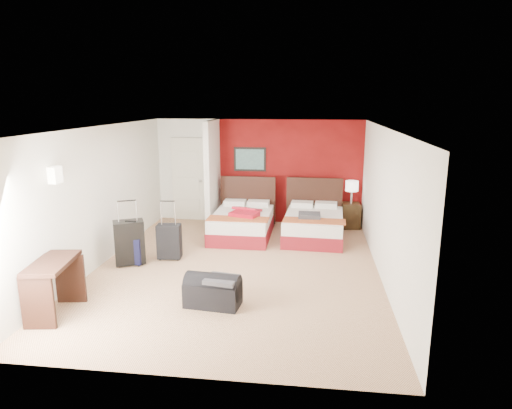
% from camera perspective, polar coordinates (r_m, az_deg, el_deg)
% --- Properties ---
extents(ground, '(6.50, 6.50, 0.00)m').
position_cam_1_polar(ground, '(8.08, -2.47, -8.17)').
color(ground, tan).
rests_on(ground, ground).
extents(room_walls, '(5.02, 6.52, 2.50)m').
position_cam_1_polar(room_walls, '(9.39, -9.58, 2.68)').
color(room_walls, white).
rests_on(room_walls, ground).
extents(red_accent_panel, '(3.50, 0.04, 2.50)m').
position_cam_1_polar(red_accent_panel, '(10.79, 4.27, 4.16)').
color(red_accent_panel, maroon).
rests_on(red_accent_panel, ground).
extents(partition_wall, '(0.12, 1.20, 2.50)m').
position_cam_1_polar(partition_wall, '(10.42, -5.59, 3.81)').
color(partition_wall, silver).
rests_on(partition_wall, ground).
extents(entry_door, '(0.82, 0.06, 2.05)m').
position_cam_1_polar(entry_door, '(11.21, -8.65, 3.22)').
color(entry_door, silver).
rests_on(entry_door, ground).
extents(bed_left, '(1.26, 1.80, 0.54)m').
position_cam_1_polar(bed_left, '(9.81, -1.80, -2.61)').
color(bed_left, white).
rests_on(bed_left, ground).
extents(bed_right, '(1.33, 1.84, 0.53)m').
position_cam_1_polar(bed_right, '(9.76, 7.40, -2.83)').
color(bed_right, white).
rests_on(bed_right, ground).
extents(red_suitcase_open, '(0.80, 0.93, 0.10)m').
position_cam_1_polar(red_suitcase_open, '(9.62, -1.32, -0.98)').
color(red_suitcase_open, '#AE0E22').
rests_on(red_suitcase_open, bed_left).
extents(jacket_bundle, '(0.46, 0.37, 0.11)m').
position_cam_1_polar(jacket_bundle, '(9.38, 6.85, -1.43)').
color(jacket_bundle, '#3C3C41').
rests_on(jacket_bundle, bed_right).
extents(nightstand, '(0.46, 0.46, 0.59)m').
position_cam_1_polar(nightstand, '(10.72, 12.00, -1.38)').
color(nightstand, '#312110').
rests_on(nightstand, ground).
extents(table_lamp, '(0.31, 0.31, 0.53)m').
position_cam_1_polar(table_lamp, '(10.59, 12.14, 1.55)').
color(table_lamp, white).
rests_on(table_lamp, nightstand).
extents(suitcase_black, '(0.62, 0.53, 0.79)m').
position_cam_1_polar(suitcase_black, '(8.46, -15.89, -4.84)').
color(suitcase_black, black).
rests_on(suitcase_black, ground).
extents(suitcase_charcoal, '(0.46, 0.30, 0.64)m').
position_cam_1_polar(suitcase_charcoal, '(8.59, -11.03, -4.82)').
color(suitcase_charcoal, black).
rests_on(suitcase_charcoal, ground).
extents(suitcase_navy, '(0.35, 0.21, 0.48)m').
position_cam_1_polar(suitcase_navy, '(8.47, -15.48, -5.92)').
color(suitcase_navy, black).
rests_on(suitcase_navy, ground).
extents(duffel_bag, '(0.84, 0.51, 0.40)m').
position_cam_1_polar(duffel_bag, '(6.68, -5.55, -11.14)').
color(duffel_bag, black).
rests_on(duffel_bag, ground).
extents(jacket_draped, '(0.52, 0.46, 0.06)m').
position_cam_1_polar(jacket_draped, '(6.51, -4.38, -9.55)').
color(jacket_draped, '#3B3A40').
rests_on(jacket_draped, duffel_bag).
extents(desk, '(0.62, 1.02, 0.80)m').
position_cam_1_polar(desk, '(6.90, -24.36, -9.72)').
color(desk, black).
rests_on(desk, ground).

